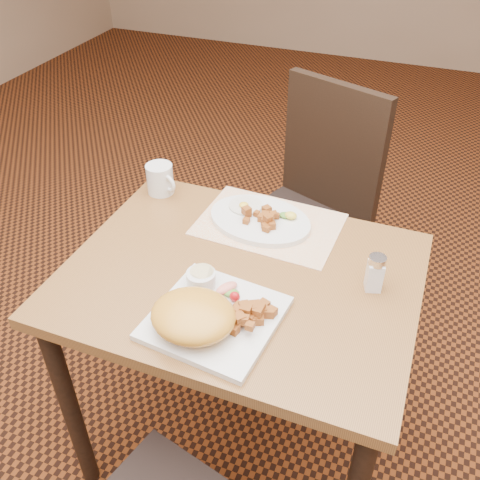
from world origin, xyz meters
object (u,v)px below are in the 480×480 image
(plate_square, at_px, (215,318))
(coffee_mug, at_px, (160,179))
(chair_far, at_px, (311,201))
(plate_oval, at_px, (260,220))
(table, at_px, (240,303))
(salt_shaker, at_px, (375,272))

(plate_square, distance_m, coffee_mug, 0.59)
(chair_far, height_order, plate_oval, chair_far)
(plate_square, relative_size, coffee_mug, 2.54)
(chair_far, height_order, coffee_mug, chair_far)
(chair_far, xyz_separation_m, plate_oval, (-0.04, -0.48, 0.22))
(table, bearing_deg, plate_oval, 96.86)
(salt_shaker, bearing_deg, plate_square, -142.82)
(salt_shaker, height_order, coffee_mug, salt_shaker)
(coffee_mug, bearing_deg, plate_square, -49.99)
(plate_square, xyz_separation_m, salt_shaker, (0.32, 0.24, 0.04))
(table, distance_m, salt_shaker, 0.37)
(chair_far, xyz_separation_m, salt_shaker, (0.31, -0.65, 0.26))
(chair_far, distance_m, salt_shaker, 0.77)
(table, distance_m, coffee_mug, 0.49)
(chair_far, bearing_deg, plate_oval, 106.30)
(plate_oval, bearing_deg, coffee_mug, 172.38)
(table, height_order, plate_oval, plate_oval)
(table, bearing_deg, plate_square, -88.02)
(table, distance_m, chair_far, 0.72)
(table, xyz_separation_m, plate_oval, (-0.03, 0.23, 0.12))
(salt_shaker, bearing_deg, chair_far, 115.96)
(plate_square, distance_m, plate_oval, 0.41)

